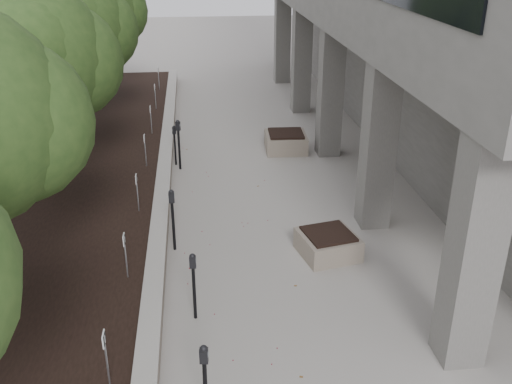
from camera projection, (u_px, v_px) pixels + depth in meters
retaining_wall at (164, 176)px, 16.57m from camera, size 0.39×26.00×0.50m
planting_bed at (33, 184)px, 16.22m from camera, size 7.00×26.00×0.40m
crabapple_tree_3 at (33, 90)px, 14.19m from camera, size 4.60×4.00×5.44m
crabapple_tree_4 at (70, 51)px, 18.71m from camera, size 4.60×4.00×5.44m
crabapple_tree_5 at (93, 28)px, 23.24m from camera, size 4.60×4.00×5.44m
parking_sign_2 at (107, 359)px, 8.56m from camera, size 0.04×0.22×0.96m
parking_sign_3 at (126, 256)px, 11.28m from camera, size 0.04×0.22×0.96m
parking_sign_4 at (137, 193)px, 14.00m from camera, size 0.04×0.22×0.96m
parking_sign_5 at (145, 150)px, 16.71m from camera, size 0.04×0.22×0.96m
parking_sign_6 at (151, 120)px, 19.43m from camera, size 0.04×0.22×0.96m
parking_sign_7 at (155, 97)px, 22.15m from camera, size 0.04×0.22×0.96m
parking_sign_8 at (159, 79)px, 24.86m from camera, size 0.04×0.22×0.96m
parking_meter_2 at (194, 286)px, 10.63m from camera, size 0.15×0.11×1.40m
parking_meter_3 at (173, 220)px, 12.96m from camera, size 0.15×0.11×1.51m
parking_meter_4 at (179, 145)px, 17.43m from camera, size 0.18×0.16×1.57m
parking_meter_5 at (175, 145)px, 17.82m from camera, size 0.15×0.12×1.27m
planter_front at (328, 244)px, 12.95m from camera, size 1.42×1.42×0.56m
planter_back at (286, 141)px, 19.15m from camera, size 1.39×1.39×0.62m
berry_scatter at (235, 250)px, 13.22m from camera, size 3.30×14.10×0.02m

